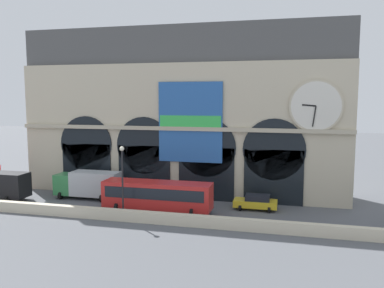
% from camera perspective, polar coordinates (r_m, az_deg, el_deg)
% --- Properties ---
extents(ground_plane, '(200.00, 200.00, 0.00)m').
position_cam_1_polar(ground_plane, '(41.27, -4.47, -9.43)').
color(ground_plane, '#54565B').
extents(quay_parapet_wall, '(90.00, 0.70, 1.04)m').
position_cam_1_polar(quay_parapet_wall, '(37.30, -6.57, -10.38)').
color(quay_parapet_wall, beige).
rests_on(quay_parapet_wall, ground).
extents(station_building, '(38.13, 6.36, 19.53)m').
position_cam_1_polar(station_building, '(47.30, -1.47, 4.37)').
color(station_building, beige).
rests_on(station_building, ground).
extents(box_truck_midwest, '(7.50, 2.91, 3.12)m').
position_cam_1_polar(box_truck_midwest, '(46.72, -14.65, -5.56)').
color(box_truck_midwest, '#2D7A42').
rests_on(box_truck_midwest, ground).
extents(bus_center, '(11.00, 3.25, 3.10)m').
position_cam_1_polar(bus_center, '(40.05, -5.03, -7.29)').
color(bus_center, red).
rests_on(bus_center, ground).
extents(car_mideast, '(4.40, 2.22, 1.55)m').
position_cam_1_polar(car_mideast, '(41.57, 9.17, -8.23)').
color(car_mideast, gold).
rests_on(car_mideast, ground).
extents(street_lamp_quayside, '(0.44, 0.44, 6.90)m').
position_cam_1_polar(street_lamp_quayside, '(38.06, -9.97, -4.06)').
color(street_lamp_quayside, black).
rests_on(street_lamp_quayside, ground).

